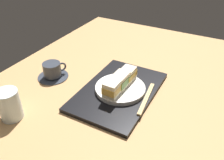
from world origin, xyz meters
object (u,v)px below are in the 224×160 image
(sandwich_plate, at_px, (120,88))
(sandwich_middle, at_px, (120,81))
(coffee_cup, at_px, (53,71))
(drinking_glass, at_px, (9,105))
(chopsticks_pair, at_px, (146,98))
(sandwich_near, at_px, (113,88))
(sandwich_far, at_px, (127,75))

(sandwich_plate, height_order, sandwich_middle, sandwich_middle)
(sandwich_plate, relative_size, coffee_cup, 1.48)
(coffee_cup, bearing_deg, drinking_glass, -170.85)
(chopsticks_pair, distance_m, drinking_glass, 0.48)
(sandwich_near, bearing_deg, drinking_glass, 132.31)
(sandwich_plate, height_order, chopsticks_pair, sandwich_plate)
(sandwich_far, height_order, drinking_glass, drinking_glass)
(sandwich_near, bearing_deg, sandwich_plate, -2.71)
(sandwich_plate, distance_m, sandwich_far, 0.07)
(sandwich_far, bearing_deg, chopsticks_pair, -118.88)
(drinking_glass, bearing_deg, chopsticks_pair, -52.15)
(sandwich_middle, height_order, sandwich_far, sandwich_middle)
(coffee_cup, bearing_deg, sandwich_middle, -84.25)
(sandwich_plate, xyz_separation_m, sandwich_far, (0.06, -0.00, 0.03))
(sandwich_far, height_order, coffee_cup, sandwich_far)
(sandwich_near, height_order, drinking_glass, drinking_glass)
(drinking_glass, bearing_deg, sandwich_middle, -42.01)
(sandwich_plate, xyz_separation_m, sandwich_middle, (0.00, -0.00, 0.04))
(sandwich_far, bearing_deg, sandwich_middle, 177.29)
(sandwich_middle, bearing_deg, coffee_cup, 95.75)
(sandwich_plate, xyz_separation_m, chopsticks_pair, (-0.00, -0.11, -0.00))
(drinking_glass, bearing_deg, sandwich_far, -37.43)
(sandwich_near, height_order, chopsticks_pair, sandwich_near)
(sandwich_plate, height_order, sandwich_near, sandwich_near)
(sandwich_plate, relative_size, sandwich_middle, 2.47)
(sandwich_middle, bearing_deg, sandwich_plate, 90.00)
(sandwich_middle, relative_size, chopsticks_pair, 0.40)
(sandwich_far, relative_size, chopsticks_pair, 0.39)
(chopsticks_pair, distance_m, coffee_cup, 0.42)
(sandwich_far, height_order, chopsticks_pair, sandwich_far)
(sandwich_plate, bearing_deg, sandwich_near, 177.29)
(sandwich_plate, xyz_separation_m, coffee_cup, (-0.03, 0.31, 0.01))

